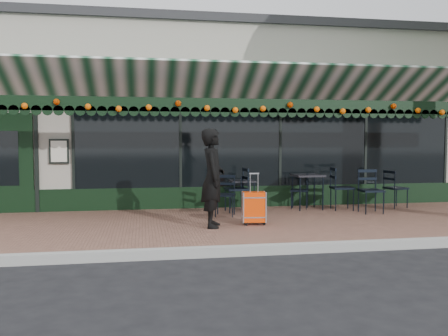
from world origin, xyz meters
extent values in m
plane|color=black|center=(0.00, 0.00, 0.00)|extent=(80.00, 80.00, 0.00)
cube|color=brown|center=(0.00, 2.00, 0.07)|extent=(18.00, 4.00, 0.15)
cube|color=#9E9E99|center=(0.00, -0.08, 0.07)|extent=(18.00, 0.16, 0.15)
cube|color=#A99F92|center=(0.00, 8.00, 2.25)|extent=(12.00, 8.00, 4.50)
cube|color=black|center=(1.20, 3.98, 1.65)|extent=(9.20, 0.04, 2.00)
cube|color=black|center=(-4.80, 3.98, 1.25)|extent=(1.10, 0.07, 2.20)
cube|color=silver|center=(-3.70, 3.94, 1.50)|extent=(0.42, 0.04, 0.55)
cube|color=black|center=(0.00, 2.52, 2.46)|extent=(12.00, 0.03, 0.28)
cylinder|color=#DE6307|center=(0.00, 2.46, 2.44)|extent=(11.60, 0.12, 0.12)
imported|color=black|center=(-0.60, 1.52, 1.06)|extent=(0.53, 0.72, 1.81)
cube|color=#F23F07|center=(0.20, 1.62, 0.49)|extent=(0.45, 0.28, 0.57)
cube|color=black|center=(0.20, 1.62, 0.18)|extent=(0.45, 0.28, 0.06)
cube|color=silver|center=(0.20, 1.62, 0.95)|extent=(0.19, 0.05, 0.35)
cube|color=black|center=(1.89, 3.40, 0.93)|extent=(0.65, 0.65, 0.04)
cylinder|color=black|center=(1.62, 3.12, 0.53)|extent=(0.03, 0.03, 0.76)
cylinder|color=black|center=(2.16, 3.12, 0.53)|extent=(0.03, 0.03, 0.76)
cylinder|color=black|center=(1.62, 3.67, 0.53)|extent=(0.03, 0.03, 0.76)
cylinder|color=black|center=(2.16, 3.67, 0.53)|extent=(0.03, 0.03, 0.76)
cube|color=black|center=(0.37, 3.53, 0.81)|extent=(0.55, 0.55, 0.04)
cylinder|color=black|center=(0.14, 3.30, 0.47)|extent=(0.03, 0.03, 0.64)
cylinder|color=black|center=(0.60, 3.30, 0.47)|extent=(0.03, 0.03, 0.64)
cylinder|color=black|center=(0.14, 3.76, 0.47)|extent=(0.03, 0.03, 0.64)
cylinder|color=black|center=(0.60, 3.76, 0.47)|extent=(0.03, 0.03, 0.64)
camera|label=1|loc=(-1.87, -7.04, 1.76)|focal=38.00mm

